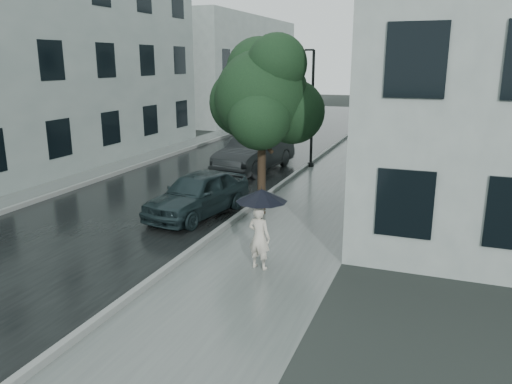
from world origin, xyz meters
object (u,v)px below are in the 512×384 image
at_px(street_tree, 263,95).
at_px(pedestrian, 259,237).
at_px(lamp_post, 309,100).
at_px(car_far, 255,152).
at_px(car_near, 198,193).

bearing_deg(street_tree, pedestrian, -71.23).
height_order(pedestrian, street_tree, street_tree).
relative_size(lamp_post, car_far, 1.07).
distance_m(lamp_post, car_near, 8.62).
xyz_separation_m(street_tree, lamp_post, (-0.49, 7.29, -0.66)).
height_order(street_tree, car_near, street_tree).
bearing_deg(car_near, street_tree, 37.83).
height_order(street_tree, lamp_post, street_tree).
bearing_deg(street_tree, car_near, -152.07).
relative_size(street_tree, car_far, 1.12).
xyz_separation_m(lamp_post, car_near, (-1.26, -8.22, -2.26)).
bearing_deg(street_tree, car_far, 113.03).
bearing_deg(pedestrian, car_far, -58.39).
xyz_separation_m(pedestrian, street_tree, (-1.39, 4.09, 2.85)).
distance_m(pedestrian, car_far, 10.42).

